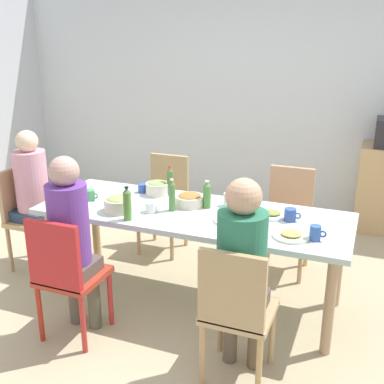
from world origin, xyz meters
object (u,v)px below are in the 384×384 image
(cup_3, at_px, (143,188))
(cup_4, at_px, (290,215))
(person_4, at_px, (33,190))
(chair_0, at_px, (65,272))
(bottle_3, at_px, (207,195))
(chair_2, at_px, (288,213))
(cup_2, at_px, (316,233))
(chair_1, at_px, (166,197))
(person_3, at_px, (242,264))
(plate_2, at_px, (230,219))
(bottle_0, at_px, (127,204))
(cup_0, at_px, (228,200))
(plate_0, at_px, (291,235))
(chair_3, at_px, (236,308))
(bowl_1, at_px, (118,204))
(cup_1, at_px, (90,195))
(bottle_2, at_px, (172,196))
(bottle_1, at_px, (170,181))
(cup_5, at_px, (151,207))
(dining_table, at_px, (192,220))
(chair_4, at_px, (28,212))
(bowl_0, at_px, (190,200))
(bowl_2, at_px, (157,188))
(plate_1, at_px, (272,214))
(person_0, at_px, (71,234))

(cup_3, height_order, cup_4, cup_4)
(cup_4, bearing_deg, person_4, -178.01)
(chair_0, xyz_separation_m, bottle_3, (0.66, 0.90, 0.33))
(chair_2, bearing_deg, cup_2, -70.80)
(chair_1, height_order, person_3, person_3)
(plate_2, height_order, bottle_0, bottle_0)
(cup_0, bearing_deg, cup_3, 176.60)
(plate_0, distance_m, bottle_0, 1.14)
(chair_3, bearing_deg, bowl_1, 151.53)
(chair_2, bearing_deg, bottle_0, -130.12)
(cup_0, height_order, bottle_0, bottle_0)
(person_4, height_order, cup_3, person_4)
(cup_1, bearing_deg, person_4, 173.41)
(person_3, xyz_separation_m, bottle_2, (-0.72, 0.66, 0.10))
(bottle_1, height_order, bottle_3, bottle_1)
(chair_0, bearing_deg, cup_5, 65.12)
(dining_table, height_order, person_4, person_4)
(chair_3, xyz_separation_m, chair_4, (-2.12, 0.79, 0.00))
(plate_0, distance_m, bowl_0, 0.89)
(chair_1, height_order, bowl_0, chair_1)
(bowl_1, relative_size, bowl_2, 1.15)
(chair_0, height_order, bowl_2, chair_0)
(plate_2, distance_m, bowl_2, 0.80)
(bowl_2, xyz_separation_m, cup_5, (0.13, -0.38, -0.02))
(chair_0, height_order, plate_1, chair_0)
(bowl_0, relative_size, cup_2, 2.07)
(chair_2, distance_m, cup_3, 1.27)
(bowl_1, xyz_separation_m, cup_5, (0.23, 0.07, -0.02))
(cup_3, xyz_separation_m, bottle_3, (0.62, -0.14, 0.07))
(chair_3, bearing_deg, chair_0, 180.00)
(person_0, xyz_separation_m, cup_4, (1.29, 0.78, 0.04))
(cup_4, bearing_deg, cup_1, -174.65)
(bottle_0, bearing_deg, plate_0, 6.22)
(cup_2, xyz_separation_m, cup_4, (-0.21, 0.27, -0.00))
(plate_2, xyz_separation_m, cup_5, (-0.60, -0.04, 0.03))
(dining_table, xyz_separation_m, cup_5, (-0.27, -0.13, 0.11))
(person_4, bearing_deg, chair_3, -21.31)
(dining_table, relative_size, cup_2, 21.58)
(person_3, distance_m, cup_4, 0.79)
(person_0, xyz_separation_m, chair_3, (1.16, -0.09, -0.23))
(person_3, xyz_separation_m, bowl_1, (-1.09, 0.50, 0.05))
(chair_2, relative_size, bottle_0, 3.63)
(cup_1, relative_size, bottle_0, 0.48)
(chair_4, xyz_separation_m, cup_5, (1.27, -0.13, 0.26))
(plate_2, xyz_separation_m, bottle_1, (-0.63, 0.37, 0.10))
(cup_0, distance_m, cup_3, 0.76)
(plate_1, relative_size, bottle_2, 0.91)
(person_3, height_order, bottle_0, person_3)
(person_0, xyz_separation_m, cup_0, (0.80, 0.91, 0.04))
(bowl_0, height_order, bowl_2, bowl_2)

